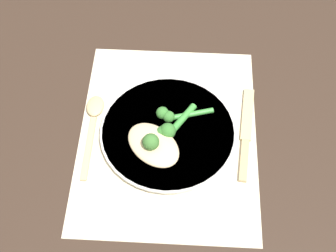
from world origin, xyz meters
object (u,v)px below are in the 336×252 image
object	(u,v)px
knife	(246,134)
spoon	(94,116)
broccoli_stalk_left	(172,115)
broccoli_stalk_right	(171,128)
plate	(168,132)
chicken_fillet	(153,145)

from	to	relation	value
knife	spoon	xyz separation A→B (m)	(-0.02, -0.29, 0.00)
knife	broccoli_stalk_left	bearing A→B (deg)	176.84
broccoli_stalk_right	plate	bearing A→B (deg)	3.95
spoon	chicken_fillet	bearing A→B (deg)	-30.43
broccoli_stalk_left	broccoli_stalk_right	bearing A→B (deg)	164.94
knife	spoon	size ratio (longest dim) A/B	1.13
broccoli_stalk_left	knife	bearing A→B (deg)	-114.65
plate	spoon	xyz separation A→B (m)	(-0.03, -0.14, -0.00)
chicken_fillet	spoon	world-z (taller)	chicken_fillet
plate	knife	size ratio (longest dim) A/B	1.23
broccoli_stalk_right	broccoli_stalk_left	bearing A→B (deg)	-55.81
plate	broccoli_stalk_left	xyz separation A→B (m)	(-0.03, 0.01, 0.02)
plate	broccoli_stalk_right	bearing A→B (deg)	60.43
plate	knife	world-z (taller)	plate
chicken_fillet	knife	world-z (taller)	chicken_fillet
chicken_fillet	broccoli_stalk_right	size ratio (longest dim) A/B	1.55
broccoli_stalk_right	broccoli_stalk_left	world-z (taller)	broccoli_stalk_right
plate	chicken_fillet	bearing A→B (deg)	-31.94
broccoli_stalk_right	knife	size ratio (longest dim) A/B	0.40
knife	chicken_fillet	bearing A→B (deg)	-159.07
spoon	plate	bearing A→B (deg)	-12.37
broccoli_stalk_right	broccoli_stalk_left	xyz separation A→B (m)	(-0.03, -0.00, -0.00)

